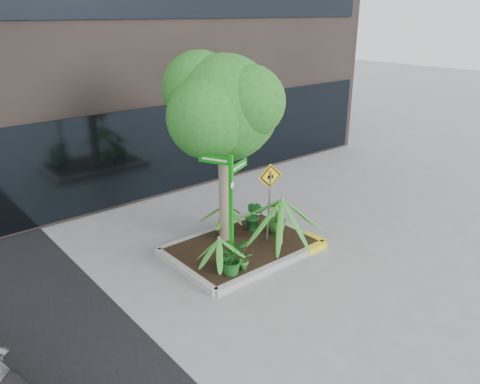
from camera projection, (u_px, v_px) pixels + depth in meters
ground at (244, 258)px, 10.50m from camera, size 80.00×80.00×0.00m
planter at (244, 247)px, 10.80m from camera, size 3.35×2.36×0.15m
tree at (224, 108)px, 10.00m from camera, size 2.96×2.63×4.44m
palm_front at (282, 199)px, 10.42m from camera, size 1.34×1.34×1.49m
palm_left at (219, 239)px, 9.60m from camera, size 0.80×0.80×0.89m
palm_back at (227, 205)px, 11.31m from camera, size 0.80×0.80×0.89m
shrub_a at (231, 258)px, 9.49m from camera, size 0.85×0.85×0.69m
shrub_b at (277, 217)px, 11.26m from camera, size 0.64×0.64×0.80m
shrub_c at (244, 254)px, 9.64m from camera, size 0.45×0.45×0.70m
shrub_d at (253, 215)px, 11.37m from camera, size 0.53×0.53×0.78m
street_sign_post at (230, 201)px, 9.41m from camera, size 0.96×0.72×2.60m
cattle_sign at (270, 190)px, 10.51m from camera, size 0.57×0.18×1.90m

